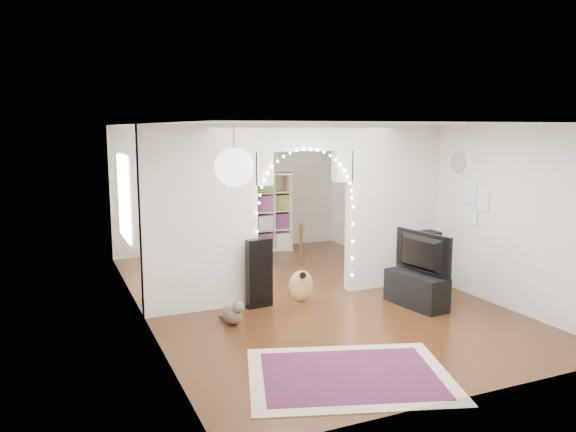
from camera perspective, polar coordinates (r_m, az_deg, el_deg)
name	(u,v)px	position (r m, az deg, el deg)	size (l,w,h in m)	color
floor	(303,296)	(9.04, 1.54, -8.09)	(7.50, 7.50, 0.00)	black
ceiling	(304,124)	(8.65, 1.61, 9.29)	(5.00, 7.50, 0.02)	white
wall_back	(230,189)	(12.22, -5.91, 2.79)	(5.00, 0.02, 2.70)	silver
wall_front	(470,265)	(5.64, 18.01, -4.80)	(5.00, 0.02, 2.70)	silver
wall_left	(140,223)	(8.02, -14.82, -0.66)	(0.02, 7.50, 2.70)	silver
wall_right	(434,204)	(10.05, 14.60, 1.23)	(0.02, 7.50, 2.70)	silver
divider_wall	(303,207)	(8.73, 1.58, 0.89)	(5.00, 0.20, 2.70)	silver
fairy_lights	(307,200)	(8.60, 1.95, 1.60)	(1.64, 0.04, 1.60)	#FFEABF
window	(124,197)	(9.77, -16.31, 1.84)	(0.04, 1.20, 1.40)	white
wall_clock	(458,162)	(9.51, 16.91, 5.26)	(0.31, 0.31, 0.03)	white
picture_frames	(474,202)	(9.26, 18.34, 1.37)	(0.02, 0.50, 0.70)	white
paper_lantern	(234,167)	(5.72, -5.47, 4.93)	(0.40, 0.40, 0.40)	white
ceiling_fan	(258,141)	(10.50, -3.07, 7.57)	(1.10, 1.10, 0.30)	#A87038
area_rug	(350,375)	(6.33, 6.27, -15.77)	(2.16, 1.63, 0.02)	maroon
guitar_case	(259,273)	(8.37, -2.95, -5.83)	(0.39, 0.13, 1.03)	black
acoustic_guitar	(301,273)	(8.64, 1.32, -5.83)	(0.43, 0.26, 1.02)	tan
tabby_cat	(233,313)	(7.79, -5.60, -9.75)	(0.33, 0.59, 0.39)	brown
floor_speaker	(427,258)	(9.83, 13.92, -4.19)	(0.37, 0.33, 0.92)	black
media_console	(416,290)	(8.68, 12.89, -7.33)	(0.40, 1.00, 0.50)	black
tv	(418,253)	(8.54, 13.02, -3.72)	(1.07, 0.14, 0.62)	black
bookcase	(254,212)	(12.19, -3.47, 0.42)	(1.65, 0.42, 1.69)	#C1B38C
dining_table	(219,235)	(10.46, -7.05, -1.97)	(1.22, 0.83, 0.76)	brown
flower_vase	(219,226)	(10.43, -7.07, -1.05)	(0.18, 0.18, 0.19)	white
dining_chair_left	(207,251)	(11.15, -8.19, -3.59)	(0.53, 0.54, 0.49)	#4A4325
dining_chair_right	(255,250)	(11.22, -3.42, -3.52)	(0.50, 0.51, 0.46)	#4A4325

